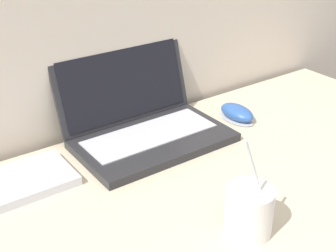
{
  "coord_description": "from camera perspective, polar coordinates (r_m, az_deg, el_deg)",
  "views": [
    {
      "loc": [
        -0.53,
        -0.23,
        1.3
      ],
      "look_at": [
        0.01,
        0.53,
        0.81
      ],
      "focal_mm": 50.0,
      "sensor_mm": 36.0,
      "label": 1
    }
  ],
  "objects": [
    {
      "name": "drink_cup",
      "position": [
        0.86,
        9.81,
        -10.06
      ],
      "size": [
        0.09,
        0.09,
        0.21
      ],
      "color": "silver",
      "rests_on": "desk"
    },
    {
      "name": "computer_mouse",
      "position": [
        1.27,
        8.4,
        1.54
      ],
      "size": [
        0.07,
        0.11,
        0.04
      ],
      "color": "#B2B2B7",
      "rests_on": "desk"
    },
    {
      "name": "laptop",
      "position": [
        1.15,
        -3.07,
        0.65
      ],
      "size": [
        0.37,
        0.28,
        0.21
      ],
      "color": "#232326",
      "rests_on": "desk"
    }
  ]
}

